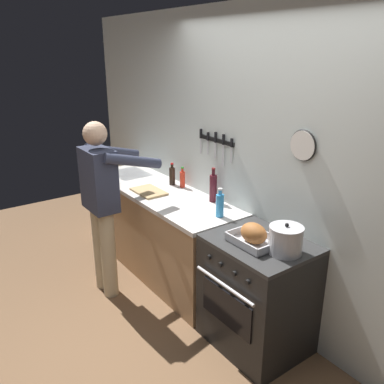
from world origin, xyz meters
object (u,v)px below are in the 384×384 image
object	(u,v)px
roasting_pan	(254,235)
stock_pot	(286,240)
bottle_soy_sauce	(172,176)
bottle_wine_red	(213,187)
bottle_hot_sauce	(182,179)
bottle_dish_soap	(220,205)
cutting_board	(149,191)
stove	(257,294)
person_cook	(103,199)

from	to	relation	value
roasting_pan	stock_pot	world-z (taller)	stock_pot
bottle_soy_sauce	bottle_wine_red	bearing A→B (deg)	3.67
bottle_hot_sauce	stock_pot	bearing A→B (deg)	-7.83
bottle_soy_sauce	bottle_wine_red	distance (m)	0.63
stock_pot	bottle_dish_soap	distance (m)	0.76
cutting_board	bottle_dish_soap	world-z (taller)	bottle_dish_soap
stove	bottle_soy_sauce	bearing A→B (deg)	172.52
stove	bottle_dish_soap	xyz separation A→B (m)	(-0.54, 0.06, 0.56)
stove	cutting_board	xyz separation A→B (m)	(-1.42, -0.13, 0.46)
stove	bottle_wine_red	xyz separation A→B (m)	(-0.86, 0.24, 0.59)
cutting_board	bottle_wine_red	distance (m)	0.68
stock_pot	bottle_dish_soap	size ratio (longest dim) A/B	0.94
person_cook	bottle_soy_sauce	xyz separation A→B (m)	(-0.10, 0.82, 0.04)
roasting_pan	stock_pot	bearing A→B (deg)	20.58
roasting_pan	bottle_wine_red	world-z (taller)	bottle_wine_red
stock_pot	bottle_hot_sauce	size ratio (longest dim) A/B	1.11
stove	bottle_hot_sauce	bearing A→B (deg)	170.22
bottle_dish_soap	bottle_soy_sauce	bearing A→B (deg)	171.70
bottle_soy_sauce	bottle_dish_soap	size ratio (longest dim) A/B	0.92
bottle_wine_red	bottle_soy_sauce	bearing A→B (deg)	-176.33
person_cook	bottle_wine_red	distance (m)	1.02
stock_pot	cutting_board	distance (m)	1.65
person_cook	cutting_board	xyz separation A→B (m)	(-0.03, 0.50, -0.04)
bottle_soy_sauce	bottle_wine_red	xyz separation A→B (m)	(0.63, 0.04, 0.04)
roasting_pan	bottle_hot_sauce	distance (m)	1.38
stock_pot	cutting_board	size ratio (longest dim) A/B	0.66
cutting_board	bottle_soy_sauce	size ratio (longest dim) A/B	1.55
cutting_board	bottle_wine_red	bearing A→B (deg)	32.90
person_cook	stove	bearing A→B (deg)	-75.47
stove	bottle_hot_sauce	world-z (taller)	bottle_hot_sauce
bottle_wine_red	stove	bearing A→B (deg)	-15.38
person_cook	cutting_board	bearing A→B (deg)	-6.24
stock_pot	bottle_wine_red	size ratio (longest dim) A/B	0.74
cutting_board	bottle_dish_soap	distance (m)	0.90
stock_pot	bottle_wine_red	world-z (taller)	bottle_wine_red
stove	bottle_soy_sauce	distance (m)	1.60
stock_pot	person_cook	bearing A→B (deg)	-158.14
roasting_pan	bottle_dish_soap	size ratio (longest dim) A/B	1.39
bottle_dish_soap	bottle_wine_red	bearing A→B (deg)	150.39
roasting_pan	bottle_dish_soap	xyz separation A→B (m)	(-0.54, 0.13, 0.04)
stock_pot	bottle_wine_red	distance (m)	1.10
stove	roasting_pan	xyz separation A→B (m)	(-0.01, -0.07, 0.52)
stove	stock_pot	distance (m)	0.59
bottle_soy_sauce	bottle_hot_sauce	world-z (taller)	bottle_soy_sauce
stock_pot	cutting_board	world-z (taller)	stock_pot
bottle_soy_sauce	stock_pot	bearing A→B (deg)	-5.96
roasting_pan	bottle_hot_sauce	size ratio (longest dim) A/B	1.65
stove	bottle_hot_sauce	xyz separation A→B (m)	(-1.35, 0.23, 0.54)
roasting_pan	person_cook	bearing A→B (deg)	-157.93
roasting_pan	bottle_soy_sauce	world-z (taller)	bottle_soy_sauce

